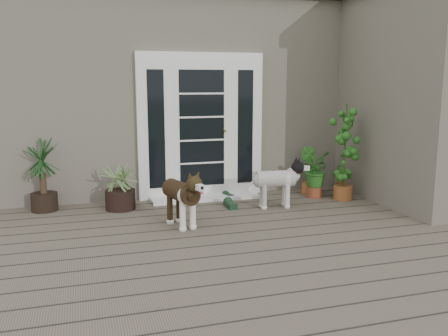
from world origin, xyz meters
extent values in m
cube|color=#6B5B4C|center=(0.00, 0.40, 0.06)|extent=(6.20, 4.60, 0.12)
cube|color=#665E54|center=(0.00, 4.65, 1.55)|extent=(7.40, 4.00, 3.10)
cube|color=#2D2826|center=(0.00, 4.65, 3.20)|extent=(7.60, 4.20, 0.20)
cube|color=#665E54|center=(2.90, 1.50, 1.55)|extent=(1.60, 2.40, 3.10)
cube|color=white|center=(-0.20, 2.60, 1.19)|extent=(1.90, 0.14, 2.15)
cube|color=white|center=(-0.20, 2.40, 0.14)|extent=(1.60, 0.40, 0.05)
imported|color=#255719|center=(1.43, 2.06, 0.42)|extent=(0.66, 0.66, 0.60)
imported|color=#28631C|center=(1.49, 2.31, 0.38)|extent=(0.48, 0.48, 0.52)
imported|color=#1F631C|center=(2.17, 2.40, 0.40)|extent=(0.46, 0.46, 0.56)
camera|label=1|loc=(-1.92, -4.32, 1.85)|focal=38.30mm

